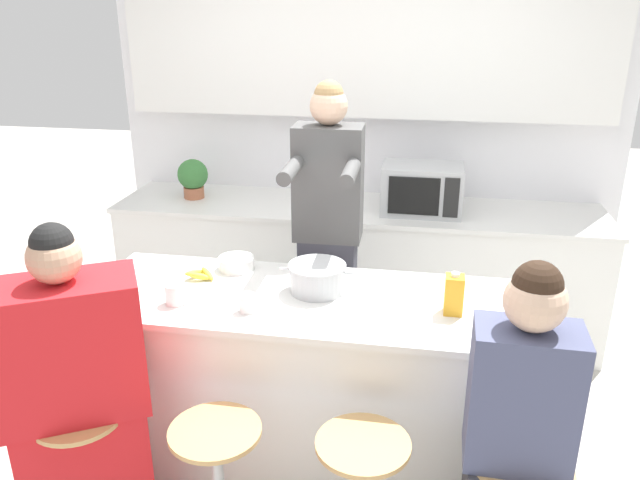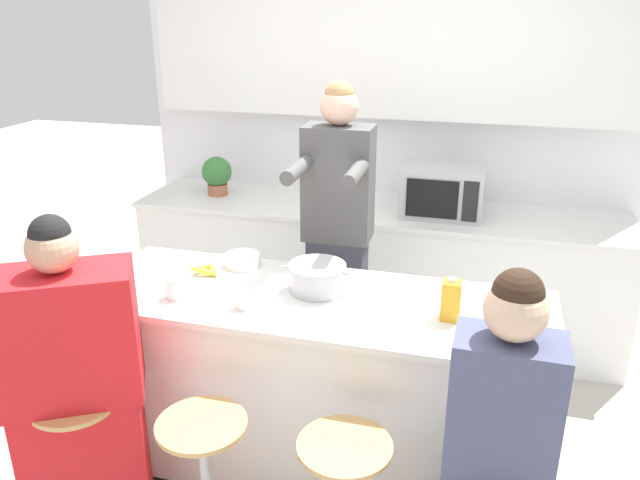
% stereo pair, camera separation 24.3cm
% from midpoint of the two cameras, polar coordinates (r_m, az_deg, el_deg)
% --- Properties ---
extents(ground_plane, '(16.00, 16.00, 0.00)m').
position_cam_midpoint_polar(ground_plane, '(3.32, -2.46, -20.02)').
color(ground_plane, '#B2ADA3').
extents(wall_back, '(3.50, 0.22, 2.70)m').
position_cam_midpoint_polar(wall_back, '(4.36, 2.49, 12.58)').
color(wall_back, white).
rests_on(wall_back, ground_plane).
extents(back_counter, '(3.25, 0.70, 0.89)m').
position_cam_midpoint_polar(back_counter, '(4.34, 1.67, -2.54)').
color(back_counter, white).
rests_on(back_counter, ground_plane).
extents(kitchen_island, '(2.10, 0.73, 0.94)m').
position_cam_midpoint_polar(kitchen_island, '(3.03, -2.60, -13.23)').
color(kitchen_island, black).
rests_on(kitchen_island, ground_plane).
extents(bar_stool_leftmost, '(0.38, 0.38, 0.67)m').
position_cam_midpoint_polar(bar_stool_leftmost, '(2.93, -22.82, -19.53)').
color(bar_stool_leftmost, tan).
rests_on(bar_stool_leftmost, ground_plane).
extents(person_cooking, '(0.37, 0.56, 1.82)m').
position_cam_midpoint_polar(person_cooking, '(3.37, -1.34, -1.00)').
color(person_cooking, '#383842').
rests_on(person_cooking, ground_plane).
extents(person_wrapped_blanket, '(0.61, 0.52, 1.45)m').
position_cam_midpoint_polar(person_wrapped_blanket, '(2.76, -23.65, -13.89)').
color(person_wrapped_blanket, red).
rests_on(person_wrapped_blanket, ground_plane).
extents(person_seated_near, '(0.36, 0.27, 1.42)m').
position_cam_midpoint_polar(person_seated_near, '(2.39, 14.38, -18.98)').
color(person_seated_near, '#333338').
rests_on(person_seated_near, ground_plane).
extents(cooking_pot, '(0.35, 0.26, 0.13)m').
position_cam_midpoint_polar(cooking_pot, '(2.83, -2.72, -3.52)').
color(cooking_pot, '#B7BABC').
rests_on(cooking_pot, kitchen_island).
extents(fruit_bowl, '(0.18, 0.18, 0.06)m').
position_cam_midpoint_polar(fruit_bowl, '(3.12, -9.88, -2.14)').
color(fruit_bowl, white).
rests_on(fruit_bowl, kitchen_island).
extents(coffee_cup_near, '(0.10, 0.07, 0.08)m').
position_cam_midpoint_polar(coffee_cup_near, '(2.69, -9.24, -5.76)').
color(coffee_cup_near, white).
rests_on(coffee_cup_near, kitchen_island).
extents(coffee_cup_far, '(0.12, 0.09, 0.09)m').
position_cam_midpoint_polar(coffee_cup_far, '(2.82, -15.52, -4.82)').
color(coffee_cup_far, white).
rests_on(coffee_cup_far, kitchen_island).
extents(banana_bunch, '(0.16, 0.12, 0.05)m').
position_cam_midpoint_polar(banana_bunch, '(3.05, -13.13, -3.11)').
color(banana_bunch, yellow).
rests_on(banana_bunch, kitchen_island).
extents(juice_carton, '(0.08, 0.08, 0.19)m').
position_cam_midpoint_polar(juice_carton, '(2.66, 9.61, -4.98)').
color(juice_carton, gold).
rests_on(juice_carton, kitchen_island).
extents(microwave, '(0.51, 0.34, 0.31)m').
position_cam_midpoint_polar(microwave, '(4.05, 7.61, 4.62)').
color(microwave, '#B2B5B7').
rests_on(microwave, back_counter).
extents(potted_plant, '(0.21, 0.21, 0.27)m').
position_cam_midpoint_polar(potted_plant, '(4.44, -13.10, 5.62)').
color(potted_plant, '#A86042').
rests_on(potted_plant, back_counter).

